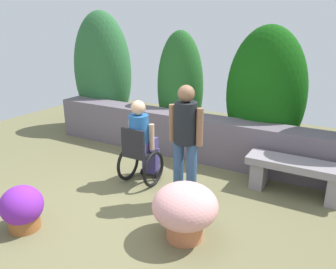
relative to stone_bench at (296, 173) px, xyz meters
name	(u,v)px	position (x,y,z in m)	size (l,w,h in m)	color
ground_plane	(130,208)	(-1.86, -1.54, -0.34)	(10.83, 10.83, 0.00)	#6A6644
stone_retaining_wall	(197,137)	(-1.86, 0.56, 0.06)	(6.26, 0.49, 0.81)	slate
hedge_backdrop	(222,82)	(-1.67, 1.22, 1.00)	(7.01, 1.03, 3.14)	#2B6434
stone_bench	(296,173)	(0.00, 0.00, 0.00)	(1.42, 0.45, 0.52)	gray
person_in_wheelchair	(141,145)	(-2.18, -0.78, 0.28)	(0.53, 0.66, 1.33)	black
person_standing_companion	(185,138)	(-1.28, -1.05, 0.62)	(0.49, 0.30, 1.67)	#2F4E74
flower_pot_purple_near	(185,209)	(-0.91, -1.77, 0.04)	(0.76, 0.76, 0.68)	#B96944
flower_pot_terracotta_by_wall	(22,208)	(-2.71, -2.58, -0.07)	(0.51, 0.51, 0.56)	#95572B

